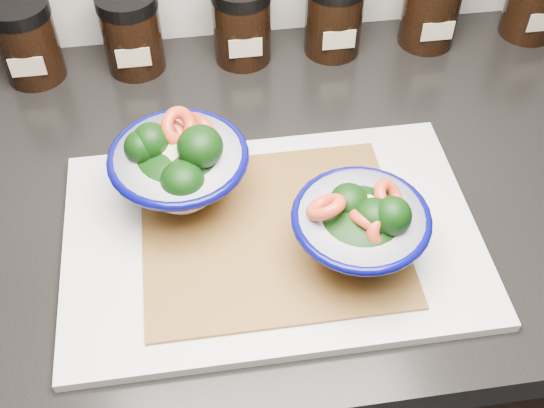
{
  "coord_description": "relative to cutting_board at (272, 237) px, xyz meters",
  "views": [
    {
      "loc": [
        -0.07,
        0.89,
        1.49
      ],
      "look_at": [
        -0.0,
        1.35,
        0.96
      ],
      "focal_mm": 45.0,
      "sensor_mm": 36.0,
      "label": 1
    }
  ],
  "objects": [
    {
      "name": "cabinet",
      "position": [
        0.0,
        0.1,
        -0.48
      ],
      "size": [
        3.43,
        0.58,
        0.86
      ],
      "primitive_type": "cube",
      "color": "black",
      "rests_on": "ground"
    },
    {
      "name": "countertop",
      "position": [
        0.0,
        0.1,
        -0.03
      ],
      "size": [
        3.5,
        0.6,
        0.04
      ],
      "primitive_type": "cube",
      "color": "black",
      "rests_on": "cabinet"
    },
    {
      "name": "cutting_board",
      "position": [
        0.0,
        0.0,
        0.0
      ],
      "size": [
        0.45,
        0.3,
        0.01
      ],
      "primitive_type": "cube",
      "color": "silver",
      "rests_on": "countertop"
    },
    {
      "name": "bamboo_mat",
      "position": [
        0.0,
        0.0,
        0.01
      ],
      "size": [
        0.28,
        0.24,
        0.0
      ],
      "primitive_type": "cube",
      "color": "#A76F32",
      "rests_on": "cutting_board"
    },
    {
      "name": "bowl_left",
      "position": [
        -0.09,
        0.06,
        0.06
      ],
      "size": [
        0.15,
        0.15,
        0.12
      ],
      "rotation": [
        0.0,
        0.0,
        0.25
      ],
      "color": "white",
      "rests_on": "bamboo_mat"
    },
    {
      "name": "bowl_right",
      "position": [
        0.08,
        -0.04,
        0.05
      ],
      "size": [
        0.14,
        0.14,
        0.1
      ],
      "rotation": [
        0.0,
        0.0,
        0.38
      ],
      "color": "white",
      "rests_on": "bamboo_mat"
    },
    {
      "name": "spice_jar_a",
      "position": [
        -0.28,
        0.34,
        0.05
      ],
      "size": [
        0.08,
        0.08,
        0.11
      ],
      "color": "black",
      "rests_on": "countertop"
    },
    {
      "name": "spice_jar_b",
      "position": [
        -0.14,
        0.34,
        0.05
      ],
      "size": [
        0.08,
        0.08,
        0.11
      ],
      "color": "black",
      "rests_on": "countertop"
    },
    {
      "name": "spice_jar_c",
      "position": [
        0.01,
        0.34,
        0.05
      ],
      "size": [
        0.08,
        0.08,
        0.11
      ],
      "color": "black",
      "rests_on": "countertop"
    },
    {
      "name": "spice_jar_d",
      "position": [
        0.14,
        0.34,
        0.05
      ],
      "size": [
        0.08,
        0.08,
        0.11
      ],
      "color": "black",
      "rests_on": "countertop"
    },
    {
      "name": "spice_jar_e",
      "position": [
        0.28,
        0.34,
        0.05
      ],
      "size": [
        0.08,
        0.08,
        0.11
      ],
      "color": "black",
      "rests_on": "countertop"
    }
  ]
}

